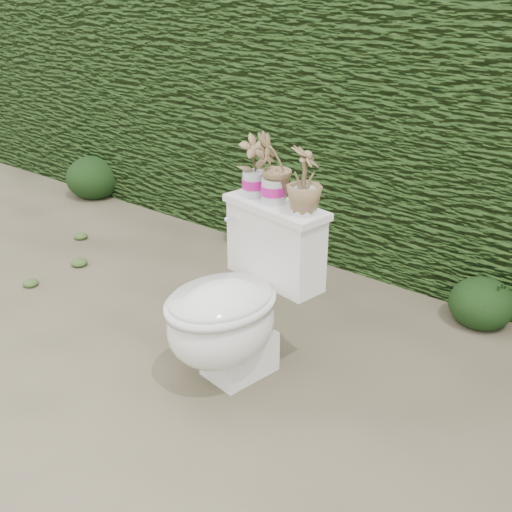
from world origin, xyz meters
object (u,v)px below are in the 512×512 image
Objects in this scene: potted_plant_left at (254,168)px; potted_plant_center at (274,170)px; potted_plant_right at (305,183)px; toilet at (235,306)px.

potted_plant_center reaches higher than potted_plant_left.
potted_plant_right reaches higher than potted_plant_left.
potted_plant_center is 0.18m from potted_plant_right.
potted_plant_center is at bearing -74.75° from potted_plant_left.
toilet is 2.63× the size of potted_plant_center.
potted_plant_left is at bearing -83.09° from potted_plant_center.
potted_plant_center is at bearing 46.66° from potted_plant_right.
potted_plant_left is 0.96× the size of potted_plant_right.
toilet is 0.62m from potted_plant_center.
potted_plant_center is (0.02, 0.24, 0.57)m from toilet.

